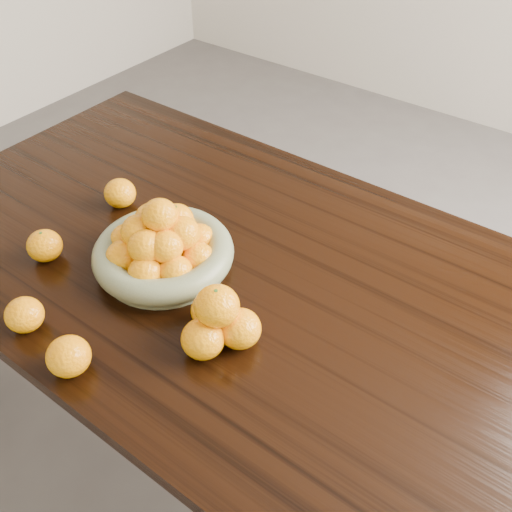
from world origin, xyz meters
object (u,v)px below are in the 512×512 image
Objects in this scene: fruit_bowl at (162,248)px; loose_orange_0 at (45,246)px; orange_pyramid at (218,321)px; dining_table at (267,307)px.

loose_orange_0 is at bearing -148.63° from fruit_bowl.
loose_orange_0 is (-0.50, -0.05, -0.02)m from orange_pyramid.
orange_pyramid is (0.02, -0.21, 0.15)m from dining_table.
orange_pyramid is (0.25, -0.10, 0.00)m from fruit_bowl.
fruit_bowl reaches higher than dining_table.
fruit_bowl is 0.27m from orange_pyramid.
orange_pyramid reaches higher than dining_table.
dining_table is at bearing 28.13° from loose_orange_0.
dining_table is 6.00× the size of fruit_bowl.
fruit_bowl reaches higher than loose_orange_0.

